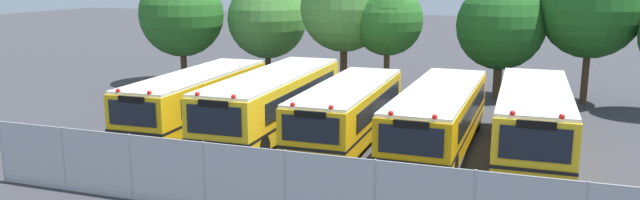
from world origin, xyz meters
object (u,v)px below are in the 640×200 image
object	(u,v)px
school_bus_3	(439,115)
tree_3	(388,18)
school_bus_1	(274,101)
school_bus_2	(348,110)
traffic_cone	(353,198)
tree_2	(344,9)
tree_5	(590,9)
tree_4	(503,25)
school_bus_0	(197,97)
tree_1	(268,18)
school_bus_4	(533,119)
tree_0	(183,14)

from	to	relation	value
school_bus_3	tree_3	xyz separation A→B (m)	(-4.36, 9.68, 3.03)
school_bus_1	school_bus_2	bearing A→B (deg)	176.89
school_bus_1	traffic_cone	distance (m)	9.16
tree_2	tree_5	xyz separation A→B (m)	(13.00, 0.91, 0.18)
tree_4	school_bus_3	bearing A→B (deg)	-99.00
school_bus_1	tree_5	xyz separation A→B (m)	(13.02, 11.03, 3.56)
school_bus_1	tree_5	world-z (taller)	tree_5
school_bus_0	traffic_cone	xyz separation A→B (m)	(9.31, -7.01, -1.03)
school_bus_3	tree_1	distance (m)	17.11
tree_3	school_bus_0	bearing A→B (deg)	-122.66
traffic_cone	tree_4	bearing A→B (deg)	80.24
school_bus_1	tree_2	bearing A→B (deg)	-90.99
school_bus_2	tree_2	size ratio (longest dim) A/B	1.29
school_bus_2	school_bus_0	bearing A→B (deg)	-0.72
school_bus_0	tree_2	bearing A→B (deg)	-111.42
tree_3	tree_4	size ratio (longest dim) A/B	0.97
school_bus_3	tree_1	size ratio (longest dim) A/B	1.64
school_bus_0	tree_2	size ratio (longest dim) A/B	1.35
school_bus_0	tree_1	size ratio (longest dim) A/B	1.54
school_bus_4	tree_4	xyz separation A→B (m)	(-1.76, 10.93, 2.62)
school_bus_0	tree_1	world-z (taller)	tree_1
tree_0	traffic_cone	distance (m)	23.26
school_bus_0	tree_5	bearing A→B (deg)	-147.89
tree_1	tree_5	bearing A→B (deg)	-1.55
tree_1	tree_3	bearing A→B (deg)	-12.40
tree_2	tree_5	size ratio (longest dim) A/B	0.98
tree_4	school_bus_4	bearing A→B (deg)	-80.84
tree_0	school_bus_3	bearing A→B (deg)	-28.43
school_bus_3	tree_3	distance (m)	11.04
tree_2	tree_3	distance (m)	2.72
school_bus_1	tree_5	distance (m)	17.43
school_bus_2	tree_2	world-z (taller)	tree_2
tree_0	school_bus_4	bearing A→B (deg)	-24.22
school_bus_0	school_bus_4	distance (m)	14.19
school_bus_2	tree_3	xyz separation A→B (m)	(-0.72, 9.89, 3.04)
tree_0	tree_1	bearing A→B (deg)	23.75
school_bus_1	school_bus_3	bearing A→B (deg)	179.70
school_bus_0	tree_4	distance (m)	16.90
school_bus_3	tree_5	size ratio (longest dim) A/B	1.41
tree_3	tree_4	distance (m)	6.23
school_bus_4	traffic_cone	xyz separation A→B (m)	(-4.88, -7.22, -1.12)
school_bus_1	school_bus_3	distance (m)	7.03
school_bus_0	tree_3	bearing A→B (deg)	-124.31
tree_0	tree_4	xyz separation A→B (m)	(18.97, 1.60, -0.31)
tree_5	traffic_cone	distance (m)	20.16
tree_1	tree_3	distance (m)	8.25
school_bus_3	tree_0	xyz separation A→B (m)	(-17.23, 9.33, 3.04)
school_bus_0	school_bus_3	xyz separation A→B (m)	(10.70, 0.20, -0.02)
school_bus_2	tree_4	size ratio (longest dim) A/B	1.48
school_bus_2	tree_1	bearing A→B (deg)	-53.73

